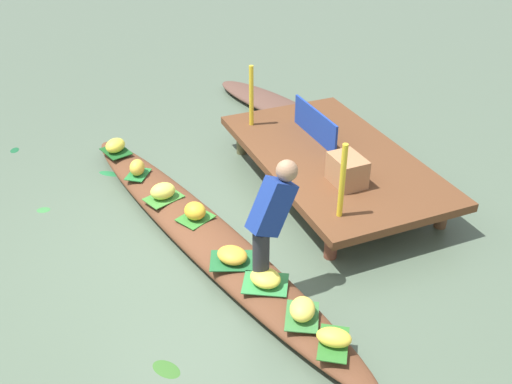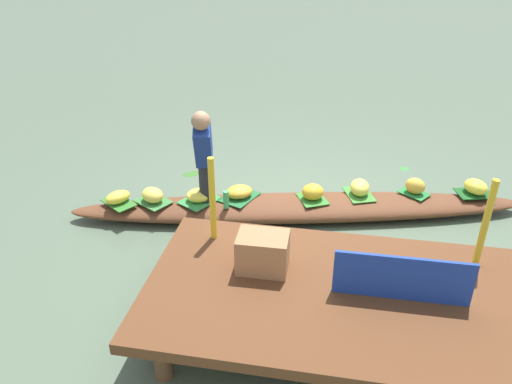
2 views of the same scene
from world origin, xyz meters
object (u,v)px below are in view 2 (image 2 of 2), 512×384
object	(u,v)px
banana_bunch_7	(360,187)
banana_bunch_3	(415,186)
market_banner	(402,278)
banana_bunch_0	(313,192)
banana_bunch_6	(239,192)
banana_bunch_4	(199,195)
water_bottle	(226,199)
vendor_person	(204,151)
banana_bunch_5	(153,195)
banana_bunch_1	(118,197)
vendor_boat	(299,208)
banana_bunch_2	(476,187)
produce_crate	(263,252)

from	to	relation	value
banana_bunch_7	banana_bunch_3	bearing A→B (deg)	-167.22
banana_bunch_7	market_banner	size ratio (longest dim) A/B	0.27
banana_bunch_3	banana_bunch_0	bearing A→B (deg)	16.87
banana_bunch_3	banana_bunch_6	bearing A→B (deg)	12.88
banana_bunch_4	water_bottle	world-z (taller)	water_bottle
banana_bunch_0	vendor_person	xyz separation A→B (m)	(1.20, 0.37, 0.59)
banana_bunch_4	banana_bunch_5	world-z (taller)	banana_bunch_5
vendor_person	banana_bunch_1	bearing A→B (deg)	6.84
vendor_boat	water_bottle	size ratio (longest dim) A/B	26.05
banana_bunch_5	water_bottle	world-z (taller)	water_bottle
banana_bunch_3	vendor_person	world-z (taller)	vendor_person
banana_bunch_4	banana_bunch_5	distance (m)	0.54
vendor_person	vendor_boat	bearing A→B (deg)	-161.74
vendor_person	banana_bunch_2	bearing A→B (deg)	-164.54
banana_bunch_0	banana_bunch_7	distance (m)	0.58
banana_bunch_6	vendor_person	distance (m)	0.75
vendor_person	water_bottle	distance (m)	0.63
banana_bunch_1	water_bottle	xyz separation A→B (m)	(-1.26, -0.13, 0.03)
water_bottle	banana_bunch_6	bearing A→B (deg)	-110.69
banana_bunch_3	banana_bunch_7	bearing A→B (deg)	12.78
banana_bunch_4	produce_crate	size ratio (longest dim) A/B	0.69
banana_bunch_0	banana_bunch_4	world-z (taller)	banana_bunch_0
produce_crate	banana_bunch_7	bearing A→B (deg)	-113.75
banana_bunch_7	vendor_person	bearing A→B (deg)	18.57
banana_bunch_6	market_banner	xyz separation A→B (m)	(-1.71, 1.81, 0.35)
banana_bunch_6	market_banner	size ratio (longest dim) A/B	0.29
banana_bunch_2	banana_bunch_3	bearing A→B (deg)	10.07
vendor_boat	banana_bunch_6	distance (m)	0.74
banana_bunch_4	banana_bunch_6	distance (m)	0.47
vendor_person	banana_bunch_0	bearing A→B (deg)	-162.83
banana_bunch_0	banana_bunch_3	xyz separation A→B (m)	(-1.20, -0.36, 0.00)
water_bottle	produce_crate	size ratio (longest dim) A/B	0.47
banana_bunch_2	banana_bunch_5	bearing A→B (deg)	13.29
water_bottle	market_banner	size ratio (longest dim) A/B	0.19
banana_bunch_1	banana_bunch_2	bearing A→B (deg)	-166.63
vendor_boat	banana_bunch_0	bearing A→B (deg)	177.03
produce_crate	banana_bunch_0	bearing A→B (deg)	-100.13
banana_bunch_2	banana_bunch_6	xyz separation A→B (m)	(2.78, 0.60, -0.02)
banana_bunch_4	market_banner	bearing A→B (deg)	142.66
banana_bunch_0	produce_crate	world-z (taller)	produce_crate
banana_bunch_5	vendor_person	size ratio (longest dim) A/B	0.23
banana_bunch_0	vendor_person	distance (m)	1.38
banana_bunch_6	water_bottle	xyz separation A→B (m)	(0.10, 0.26, 0.03)
banana_bunch_1	banana_bunch_4	distance (m)	0.94
banana_bunch_5	produce_crate	xyz separation A→B (m)	(-1.53, 1.32, 0.30)
market_banner	produce_crate	size ratio (longest dim) A/B	2.47
banana_bunch_2	banana_bunch_3	world-z (taller)	banana_bunch_3
banana_bunch_6	vendor_person	bearing A→B (deg)	38.09
banana_bunch_1	market_banner	size ratio (longest dim) A/B	0.27
banana_bunch_1	banana_bunch_2	distance (m)	4.26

